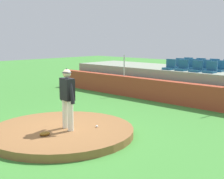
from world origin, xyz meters
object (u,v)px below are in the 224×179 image
(baseball, at_px, (97,126))
(stadium_chair_8, at_px, (187,64))
(stadium_chair_4, at_px, (179,65))
(stadium_chair_5, at_px, (192,66))
(fielding_glove, at_px, (45,134))
(stadium_chair_10, at_px, (213,66))
(stadium_chair_3, at_px, (211,69))
(stadium_chair_7, at_px, (219,68))
(stadium_chair_1, at_px, (182,67))
(stadium_chair_0, at_px, (170,66))
(pitcher, at_px, (67,94))
(stadium_chair_9, at_px, (200,65))
(stadium_chair_6, at_px, (205,67))
(stadium_chair_2, at_px, (197,68))

(baseball, distance_m, stadium_chair_8, 8.43)
(stadium_chair_4, xyz_separation_m, stadium_chair_5, (0.74, -0.01, 0.00))
(fielding_glove, distance_m, stadium_chair_10, 9.70)
(stadium_chair_3, relative_size, stadium_chair_7, 1.00)
(stadium_chair_1, bearing_deg, stadium_chair_0, 1.53)
(pitcher, bearing_deg, stadium_chair_8, 110.66)
(pitcher, height_order, stadium_chair_10, pitcher)
(baseball, bearing_deg, stadium_chair_9, 97.46)
(pitcher, bearing_deg, baseball, 67.44)
(stadium_chair_10, bearing_deg, stadium_chair_4, 28.07)
(stadium_chair_8, bearing_deg, fielding_glove, 97.87)
(stadium_chair_0, xyz_separation_m, stadium_chair_3, (2.07, 0.05, 0.00))
(fielding_glove, bearing_deg, stadium_chair_9, 14.15)
(stadium_chair_0, xyz_separation_m, stadium_chair_6, (1.42, 0.84, 0.00))
(pitcher, distance_m, stadium_chair_5, 8.04)
(pitcher, bearing_deg, stadium_chair_10, 101.29)
(stadium_chair_7, distance_m, stadium_chair_9, 1.61)
(pitcher, xyz_separation_m, stadium_chair_1, (-0.59, 7.17, 0.26))
(pitcher, xyz_separation_m, stadium_chair_9, (-0.58, 8.80, 0.26))
(stadium_chair_0, relative_size, stadium_chair_9, 1.00)
(baseball, relative_size, stadium_chair_0, 0.15)
(stadium_chair_4, height_order, stadium_chair_9, same)
(stadium_chair_7, bearing_deg, pitcher, 84.21)
(stadium_chair_4, bearing_deg, baseball, 103.63)
(stadium_chair_3, xyz_separation_m, stadium_chair_8, (-2.10, 1.63, 0.00))
(stadium_chair_4, bearing_deg, stadium_chair_8, -89.01)
(stadium_chair_0, bearing_deg, pitcher, 100.14)
(stadium_chair_0, bearing_deg, fielding_glove, 99.31)
(stadium_chair_1, bearing_deg, stadium_chair_9, -90.35)
(baseball, distance_m, stadium_chair_5, 7.50)
(baseball, height_order, stadium_chair_5, stadium_chair_5)
(pitcher, xyz_separation_m, baseball, (0.48, 0.70, -1.00))
(stadium_chair_0, bearing_deg, stadium_chair_7, -158.49)
(stadium_chair_7, bearing_deg, baseball, 87.44)
(pitcher, relative_size, stadium_chair_2, 3.58)
(stadium_chair_0, distance_m, stadium_chair_10, 2.17)
(fielding_glove, relative_size, stadium_chair_5, 0.60)
(baseball, bearing_deg, stadium_chair_2, 93.02)
(stadium_chair_10, bearing_deg, stadium_chair_0, 48.97)
(stadium_chair_3, relative_size, stadium_chair_10, 1.00)
(pitcher, distance_m, stadium_chair_8, 8.94)
(stadium_chair_4, relative_size, stadium_chair_6, 1.00)
(stadium_chair_2, distance_m, stadium_chair_6, 0.84)
(fielding_glove, xyz_separation_m, stadium_chair_5, (-0.58, 8.84, 1.24))
(fielding_glove, relative_size, stadium_chair_1, 0.60)
(stadium_chair_5, bearing_deg, stadium_chair_2, 129.11)
(stadium_chair_9, distance_m, stadium_chair_10, 0.72)
(stadium_chair_7, height_order, stadium_chair_8, same)
(stadium_chair_6, xyz_separation_m, stadium_chair_10, (0.01, 0.80, 0.00))
(stadium_chair_5, height_order, stadium_chair_6, same)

